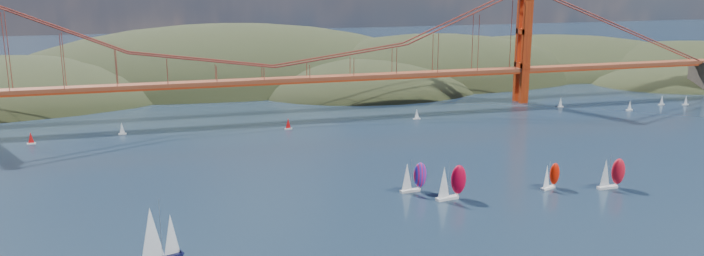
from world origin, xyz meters
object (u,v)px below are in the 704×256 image
Objects in this scene: racer_0 at (451,181)px; racer_rwb at (413,176)px; racer_1 at (550,175)px; sloop_navy at (157,235)px; racer_2 at (611,173)px.

racer_0 is 1.13× the size of racer_rwb.
racer_1 is 40.95m from racer_rwb.
racer_0 is 1.29× the size of racer_1.
racer_0 is 12.08m from racer_rwb.
sloop_navy is 1.44× the size of racer_2.
racer_0 is at bearing -57.44° from racer_rwb.
sloop_navy is 114.33m from racer_1.
racer_2 reaches higher than racer_rwb.
racer_1 is at bearing -9.92° from racer_0.
racer_2 is (49.71, -3.79, -0.41)m from racer_0.
racer_0 is at bearing 173.05° from racer_2.
sloop_navy is at bearing -176.02° from racer_0.
racer_rwb is (71.93, 31.06, -1.87)m from sloop_navy.
racer_rwb is (-57.58, 12.94, -0.20)m from racer_2.
sloop_navy reaches higher than racer_0.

